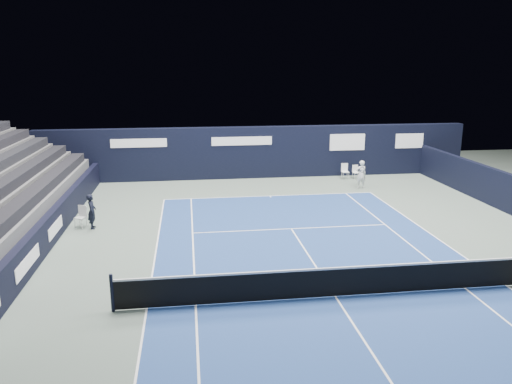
# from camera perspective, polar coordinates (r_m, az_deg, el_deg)

# --- Properties ---
(ground) EXTENTS (48.00, 48.00, 0.00)m
(ground) POSITION_cam_1_polar(r_m,az_deg,el_deg) (17.01, 7.12, -8.87)
(ground) COLOR #516157
(ground) RESTS_ON ground
(court_surface) EXTENTS (10.97, 23.77, 0.01)m
(court_surface) POSITION_cam_1_polar(r_m,az_deg,el_deg) (15.26, 9.07, -11.74)
(court_surface) COLOR navy
(court_surface) RESTS_ON ground
(folding_chair_back_a) EXTENTS (0.41, 0.43, 0.83)m
(folding_chair_back_a) POSITION_cam_1_polar(r_m,az_deg,el_deg) (30.76, 11.29, 2.54)
(folding_chair_back_a) COLOR white
(folding_chair_back_a) RESTS_ON ground
(folding_chair_back_b) EXTENTS (0.41, 0.40, 0.93)m
(folding_chair_back_b) POSITION_cam_1_polar(r_m,az_deg,el_deg) (30.59, 10.13, 2.49)
(folding_chair_back_b) COLOR white
(folding_chair_back_b) RESTS_ON ground
(line_judge_chair) EXTENTS (0.53, 0.53, 0.92)m
(line_judge_chair) POSITION_cam_1_polar(r_m,az_deg,el_deg) (22.34, -19.33, -2.49)
(line_judge_chair) COLOR silver
(line_judge_chair) RESTS_ON ground
(line_judge) EXTENTS (0.40, 0.57, 1.48)m
(line_judge) POSITION_cam_1_polar(r_m,az_deg,el_deg) (21.92, -18.25, -2.12)
(line_judge) COLOR black
(line_judge) RESTS_ON ground
(court_markings) EXTENTS (11.03, 23.83, 0.00)m
(court_markings) POSITION_cam_1_polar(r_m,az_deg,el_deg) (15.26, 9.07, -11.72)
(court_markings) COLOR white
(court_markings) RESTS_ON court_surface
(tennis_net) EXTENTS (12.90, 0.10, 1.10)m
(tennis_net) POSITION_cam_1_polar(r_m,az_deg,el_deg) (15.05, 9.14, -10.01)
(tennis_net) COLOR black
(tennis_net) RESTS_ON ground
(back_sponsor_wall) EXTENTS (26.00, 0.63, 3.10)m
(back_sponsor_wall) POSITION_cam_1_polar(r_m,az_deg,el_deg) (30.31, 0.21, 4.57)
(back_sponsor_wall) COLOR black
(back_sponsor_wall) RESTS_ON ground
(side_barrier_left) EXTENTS (0.33, 22.00, 1.20)m
(side_barrier_left) POSITION_cam_1_polar(r_m,az_deg,el_deg) (20.69, -22.40, -3.85)
(side_barrier_left) COLOR black
(side_barrier_left) RESTS_ON ground
(tennis_player) EXTENTS (0.60, 0.81, 1.56)m
(tennis_player) POSITION_cam_1_polar(r_m,az_deg,el_deg) (28.36, 11.92, 2.00)
(tennis_player) COLOR white
(tennis_player) RESTS_ON ground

